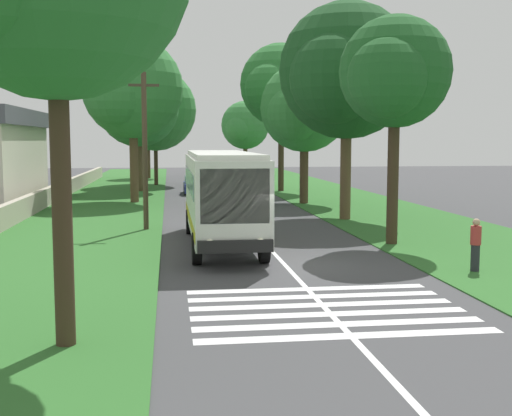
# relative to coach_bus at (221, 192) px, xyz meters

# --- Properties ---
(ground) EXTENTS (160.00, 160.00, 0.00)m
(ground) POSITION_rel_coach_bus_xyz_m (-4.57, -1.80, -2.15)
(ground) COLOR #424244
(grass_verge_left) EXTENTS (120.00, 8.00, 0.04)m
(grass_verge_left) POSITION_rel_coach_bus_xyz_m (10.43, 6.40, -2.13)
(grass_verge_left) COLOR #2D6628
(grass_verge_left) RESTS_ON ground
(grass_verge_right) EXTENTS (120.00, 8.00, 0.04)m
(grass_verge_right) POSITION_rel_coach_bus_xyz_m (10.43, -10.00, -2.13)
(grass_verge_right) COLOR #2D6628
(grass_verge_right) RESTS_ON ground
(centre_line) EXTENTS (110.00, 0.16, 0.01)m
(centre_line) POSITION_rel_coach_bus_xyz_m (10.43, -1.80, -2.14)
(centre_line) COLOR silver
(centre_line) RESTS_ON ground
(coach_bus) EXTENTS (11.16, 2.62, 3.73)m
(coach_bus) POSITION_rel_coach_bus_xyz_m (0.00, 0.00, 0.00)
(coach_bus) COLOR silver
(coach_bus) RESTS_ON ground
(zebra_crossing) EXTENTS (4.95, 6.80, 0.01)m
(zebra_crossing) POSITION_rel_coach_bus_xyz_m (-10.28, -1.80, -2.14)
(zebra_crossing) COLOR silver
(zebra_crossing) RESTS_ON ground
(trailing_car_0) EXTENTS (4.30, 1.78, 1.43)m
(trailing_car_0) POSITION_rel_coach_bus_xyz_m (17.53, -3.47, -1.48)
(trailing_car_0) COLOR #145933
(trailing_car_0) RESTS_ON ground
(trailing_car_1) EXTENTS (4.30, 1.78, 1.43)m
(trailing_car_1) POSITION_rel_coach_bus_xyz_m (25.57, 0.02, -1.48)
(trailing_car_1) COLOR navy
(trailing_car_1) RESTS_ON ground
(trailing_car_2) EXTENTS (4.30, 1.78, 1.43)m
(trailing_car_2) POSITION_rel_coach_bus_xyz_m (35.31, -3.76, -1.48)
(trailing_car_2) COLOR #B21E1E
(trailing_car_2) RESTS_ON ground
(trailing_car_3) EXTENTS (4.30, 1.78, 1.43)m
(trailing_car_3) POSITION_rel_coach_bus_xyz_m (41.79, -3.61, -1.48)
(trailing_car_3) COLOR silver
(trailing_car_3) RESTS_ON ground
(trailing_minibus_0) EXTENTS (6.00, 2.14, 2.53)m
(trailing_minibus_0) POSITION_rel_coach_bus_xyz_m (50.97, -3.31, -0.60)
(trailing_minibus_0) COLOR #BFB299
(trailing_minibus_0) RESTS_ON ground
(roadside_tree_left_1) EXTENTS (5.78, 4.72, 7.75)m
(roadside_tree_left_1) POSITION_rel_coach_bus_xyz_m (46.99, 4.38, 3.13)
(roadside_tree_left_1) COLOR #4C3826
(roadside_tree_left_1) RESTS_ON grass_verge_left
(roadside_tree_left_2) EXTENTS (9.26, 7.57, 10.73)m
(roadside_tree_left_2) POSITION_rel_coach_bus_xyz_m (36.12, 3.39, 4.62)
(roadside_tree_left_2) COLOR #3D2D1E
(roadside_tree_left_2) RESTS_ON grass_verge_left
(roadside_tree_left_3) EXTENTS (8.17, 6.70, 10.95)m
(roadside_tree_left_3) POSITION_rel_coach_bus_xyz_m (19.05, 4.52, 5.29)
(roadside_tree_left_3) COLOR brown
(roadside_tree_left_3) RESTS_ON grass_verge_left
(roadside_tree_left_4) EXTENTS (8.25, 6.65, 10.26)m
(roadside_tree_left_4) POSITION_rel_coach_bus_xyz_m (28.83, 4.61, 4.62)
(roadside_tree_left_4) COLOR brown
(roadside_tree_left_4) RESTS_ON grass_verge_left
(roadside_tree_right_0) EXTENTS (5.30, 4.43, 9.06)m
(roadside_tree_right_0) POSITION_rel_coach_bus_xyz_m (-0.70, -6.70, 4.59)
(roadside_tree_right_0) COLOR #3D2D1E
(roadside_tree_right_0) RESTS_ON grass_verge_right
(roadside_tree_right_1) EXTENTS (6.87, 6.02, 9.04)m
(roadside_tree_right_1) POSITION_rel_coach_bus_xyz_m (56.18, -7.37, 3.78)
(roadside_tree_right_1) COLOR brown
(roadside_tree_right_1) RESTS_ON grass_verge_right
(roadside_tree_right_2) EXTENTS (8.83, 7.09, 11.30)m
(roadside_tree_right_2) POSITION_rel_coach_bus_xyz_m (7.94, -7.02, 5.41)
(roadside_tree_right_2) COLOR brown
(roadside_tree_right_2) RESTS_ON grass_verge_right
(roadside_tree_right_3) EXTENTS (7.07, 5.84, 9.21)m
(roadside_tree_right_3) POSITION_rel_coach_bus_xyz_m (16.74, -6.67, 4.01)
(roadside_tree_right_3) COLOR #4C3826
(roadside_tree_right_3) RESTS_ON grass_verge_right
(roadside_tree_right_4) EXTENTS (8.32, 6.73, 11.98)m
(roadside_tree_right_4) POSITION_rel_coach_bus_xyz_m (27.38, -6.91, 6.30)
(roadside_tree_right_4) COLOR #3D2D1E
(roadside_tree_right_4) RESTS_ON grass_verge_right
(utility_pole) EXTENTS (0.24, 1.40, 7.27)m
(utility_pole) POSITION_rel_coach_bus_xyz_m (4.98, 3.14, 1.67)
(utility_pole) COLOR #473828
(utility_pole) RESTS_ON grass_verge_left
(roadside_wall) EXTENTS (70.00, 0.40, 1.13)m
(roadside_wall) POSITION_rel_coach_bus_xyz_m (15.43, 9.80, -1.54)
(roadside_wall) COLOR #B2A893
(roadside_wall) RESTS_ON grass_verge_left
(pedestrian) EXTENTS (0.34, 0.34, 1.69)m
(pedestrian) POSITION_rel_coach_bus_xyz_m (-6.39, -7.61, -1.24)
(pedestrian) COLOR #26262D
(pedestrian) RESTS_ON grass_verge_right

